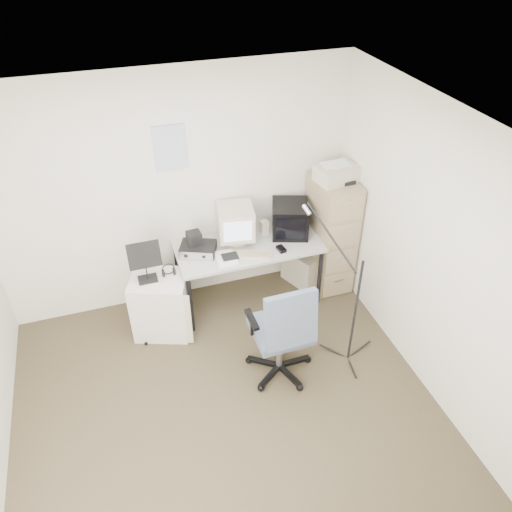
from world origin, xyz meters
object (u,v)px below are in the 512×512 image
object	(u,v)px
side_cart	(161,305)
desk	(249,272)
filing_cabinet	(330,233)
office_chair	(280,328)

from	to	relation	value
side_cart	desk	bearing A→B (deg)	31.06
filing_cabinet	side_cart	xyz separation A→B (m)	(-1.93, -0.22, -0.32)
filing_cabinet	desk	distance (m)	0.99
desk	office_chair	size ratio (longest dim) A/B	1.35
desk	filing_cabinet	bearing A→B (deg)	1.81
desk	office_chair	world-z (taller)	office_chair
filing_cabinet	desk	bearing A→B (deg)	-178.19
office_chair	side_cart	bearing A→B (deg)	135.87
office_chair	desk	bearing A→B (deg)	87.00
office_chair	side_cart	xyz separation A→B (m)	(-0.94, 0.88, -0.22)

